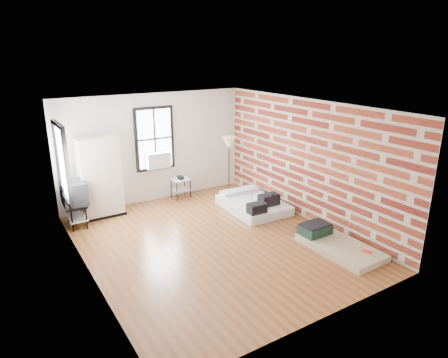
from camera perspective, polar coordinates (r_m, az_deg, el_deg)
ground at (r=8.43m, az=-1.44°, el=-8.97°), size 6.00×6.00×0.00m
room_shell at (r=8.22m, az=-1.44°, el=3.28°), size 5.02×6.02×2.80m
mattress_main at (r=10.01m, az=4.25°, el=-3.57°), size 1.31×1.74×0.55m
mattress_bare at (r=8.45m, az=15.43°, el=-8.77°), size 0.90×1.70×0.37m
wardrobe at (r=9.83m, az=-17.30°, el=0.26°), size 0.99×0.57×1.93m
side_table at (r=10.75m, az=-6.20°, el=-0.60°), size 0.49×0.40×0.62m
floor_lamp at (r=10.38m, az=0.72°, el=4.76°), size 0.36×0.36×1.69m
tv_stand at (r=9.51m, az=-20.60°, el=-2.10°), size 0.53×0.75×1.04m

